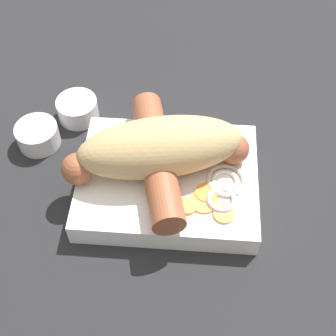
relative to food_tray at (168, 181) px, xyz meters
name	(u,v)px	position (x,y,z in m)	size (l,w,h in m)	color
ground_plane	(168,189)	(0.00, 0.00, -0.02)	(3.00, 3.00, 0.00)	#232326
food_tray	(168,181)	(0.00, 0.00, 0.00)	(0.20, 0.16, 0.03)	white
bread_roll	(160,147)	(-0.01, 0.01, 0.05)	(0.19, 0.11, 0.06)	tan
sausage	(157,159)	(-0.01, 0.01, 0.03)	(0.20, 0.18, 0.04)	#9E5638
pickled_veggies	(220,190)	(0.06, -0.02, 0.02)	(0.07, 0.08, 0.01)	#F99E4C
condiment_cup_near	(78,110)	(-0.13, 0.11, 0.00)	(0.05, 0.05, 0.03)	white
condiment_cup_far	(38,136)	(-0.17, 0.06, 0.00)	(0.05, 0.05, 0.03)	white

